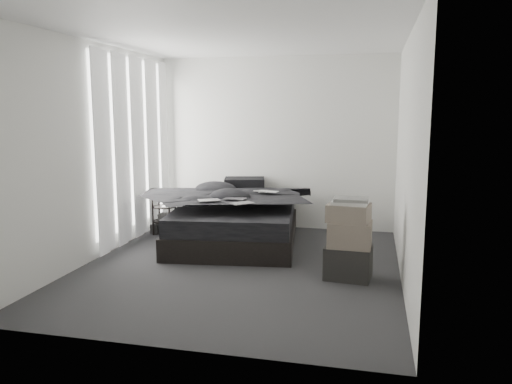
% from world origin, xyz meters
% --- Properties ---
extents(floor, '(3.60, 4.20, 0.01)m').
position_xyz_m(floor, '(0.00, 0.00, 0.00)').
color(floor, '#2E2E30').
rests_on(floor, ground).
extents(ceiling, '(3.60, 4.20, 0.01)m').
position_xyz_m(ceiling, '(0.00, 0.00, 2.60)').
color(ceiling, white).
rests_on(ceiling, ground).
extents(wall_back, '(3.60, 0.01, 2.60)m').
position_xyz_m(wall_back, '(0.00, 2.10, 1.30)').
color(wall_back, silver).
rests_on(wall_back, ground).
extents(wall_front, '(3.60, 0.01, 2.60)m').
position_xyz_m(wall_front, '(0.00, -2.10, 1.30)').
color(wall_front, silver).
rests_on(wall_front, ground).
extents(wall_left, '(0.01, 4.20, 2.60)m').
position_xyz_m(wall_left, '(-1.80, 0.00, 1.30)').
color(wall_left, silver).
rests_on(wall_left, ground).
extents(wall_right, '(0.01, 4.20, 2.60)m').
position_xyz_m(wall_right, '(1.80, 0.00, 1.30)').
color(wall_right, silver).
rests_on(wall_right, ground).
extents(window_left, '(0.02, 2.00, 2.30)m').
position_xyz_m(window_left, '(-1.78, 0.90, 1.35)').
color(window_left, white).
rests_on(window_left, wall_left).
extents(curtain_left, '(0.06, 2.12, 2.48)m').
position_xyz_m(curtain_left, '(-1.73, 0.90, 1.28)').
color(curtain_left, white).
rests_on(curtain_left, wall_left).
extents(bed, '(1.85, 2.29, 0.29)m').
position_xyz_m(bed, '(-0.34, 1.02, 0.14)').
color(bed, black).
rests_on(bed, floor).
extents(mattress, '(1.78, 2.23, 0.23)m').
position_xyz_m(mattress, '(-0.34, 1.02, 0.40)').
color(mattress, black).
rests_on(mattress, bed).
extents(duvet, '(1.77, 1.98, 0.25)m').
position_xyz_m(duvet, '(-0.33, 0.97, 0.64)').
color(duvet, black).
rests_on(duvet, mattress).
extents(pillow_lower, '(0.68, 0.51, 0.14)m').
position_xyz_m(pillow_lower, '(-0.49, 1.83, 0.58)').
color(pillow_lower, black).
rests_on(pillow_lower, mattress).
extents(pillow_upper, '(0.67, 0.53, 0.13)m').
position_xyz_m(pillow_upper, '(-0.42, 1.82, 0.72)').
color(pillow_upper, black).
rests_on(pillow_upper, pillow_lower).
extents(laptop, '(0.37, 0.28, 0.03)m').
position_xyz_m(laptop, '(0.04, 1.12, 0.77)').
color(laptop, silver).
rests_on(laptop, duvet).
extents(comic_a, '(0.32, 0.28, 0.01)m').
position_xyz_m(comic_a, '(-0.52, 0.43, 0.76)').
color(comic_a, black).
rests_on(comic_a, duvet).
extents(comic_b, '(0.28, 0.20, 0.01)m').
position_xyz_m(comic_b, '(-0.23, 0.62, 0.77)').
color(comic_b, black).
rests_on(comic_b, duvet).
extents(comic_c, '(0.31, 0.31, 0.01)m').
position_xyz_m(comic_c, '(-0.06, 0.33, 0.77)').
color(comic_c, black).
rests_on(comic_c, duvet).
extents(side_stand, '(0.35, 0.35, 0.61)m').
position_xyz_m(side_stand, '(-1.50, 1.27, 0.31)').
color(side_stand, black).
rests_on(side_stand, floor).
extents(papers, '(0.27, 0.22, 0.01)m').
position_xyz_m(papers, '(-1.49, 1.27, 0.62)').
color(papers, white).
rests_on(papers, side_stand).
extents(floor_books, '(0.19, 0.23, 0.14)m').
position_xyz_m(floor_books, '(-1.60, 1.26, 0.07)').
color(floor_books, black).
rests_on(floor_books, floor).
extents(box_lower, '(0.52, 0.43, 0.36)m').
position_xyz_m(box_lower, '(1.24, -0.14, 0.18)').
color(box_lower, black).
rests_on(box_lower, floor).
extents(box_mid, '(0.46, 0.37, 0.27)m').
position_xyz_m(box_mid, '(1.25, -0.15, 0.49)').
color(box_mid, '#6E6257').
rests_on(box_mid, box_lower).
extents(box_upper, '(0.48, 0.41, 0.19)m').
position_xyz_m(box_upper, '(1.23, -0.14, 0.72)').
color(box_upper, '#6E6257').
rests_on(box_upper, box_mid).
extents(art_book_white, '(0.40, 0.33, 0.04)m').
position_xyz_m(art_book_white, '(1.24, -0.14, 0.83)').
color(art_book_white, silver).
rests_on(art_book_white, box_upper).
extents(art_book_snake, '(0.36, 0.28, 0.03)m').
position_xyz_m(art_book_snake, '(1.25, -0.15, 0.87)').
color(art_book_snake, silver).
rests_on(art_book_snake, art_book_white).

